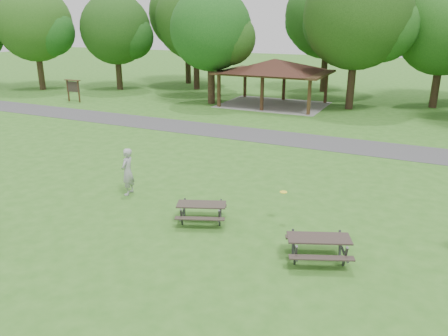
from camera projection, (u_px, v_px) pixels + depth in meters
ground at (143, 237)px, 14.16m from camera, size 160.00×160.00×0.00m
asphalt_path at (281, 138)px, 26.13m from camera, size 120.00×3.20×0.02m
pavilion at (274, 67)px, 35.33m from camera, size 8.60×7.01×3.76m
notice_board at (73, 87)px, 37.28m from camera, size 1.60×0.30×1.88m
tree_row_a at (36, 26)px, 42.39m from camera, size 7.56×7.20×9.97m
tree_row_b at (117, 31)px, 42.69m from camera, size 7.14×6.80×9.28m
tree_row_c at (197, 22)px, 42.54m from camera, size 8.19×7.80×10.67m
tree_row_d at (212, 32)px, 35.20m from camera, size 6.93×6.60×9.27m
tree_row_e at (358, 19)px, 32.52m from camera, size 8.40×8.00×11.02m
tree_row_f at (445, 32)px, 33.38m from camera, size 7.35×7.00×9.55m
tree_deep_a at (188, 16)px, 46.57m from camera, size 8.40×8.00×11.38m
tree_deep_b at (329, 18)px, 40.96m from camera, size 8.40×8.00×11.13m
picnic_table_middle at (201, 208)px, 15.04m from camera, size 2.06×1.87×0.73m
picnic_table_far at (319, 243)px, 12.61m from camera, size 2.22×2.03×0.78m
frisbee_in_flight at (284, 192)px, 14.89m from camera, size 0.31×0.31×0.02m
frisbee_thrower at (128, 172)px, 17.39m from camera, size 0.56×0.76×1.92m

